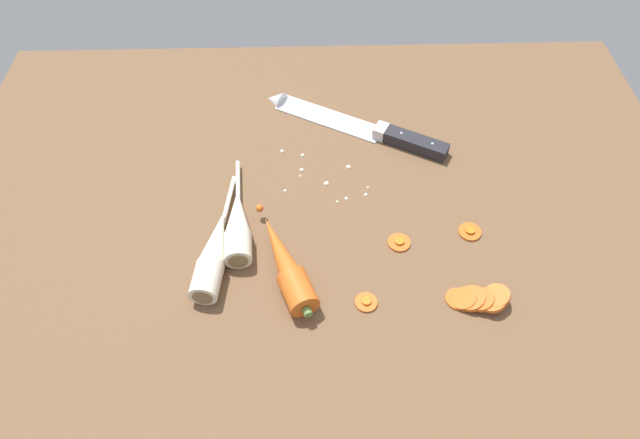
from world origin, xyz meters
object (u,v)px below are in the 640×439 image
Objects in this scene: parsnip_front at (214,253)px; chefs_knife at (350,123)px; carrot_slice_stray_mid at (366,302)px; carrot_slice_stray_far at (399,242)px; carrot_slice_stray_near at (470,231)px; parsnip_mid_left at (238,224)px; carrot_slice_stack at (478,299)px; whole_carrot at (286,265)px.

chefs_knife is at bearing 53.12° from parsnip_front.
carrot_slice_stray_mid is 11.56cm from carrot_slice_stray_far.
carrot_slice_stray_near is 1.01× the size of carrot_slice_stray_far.
chefs_knife is 29.70cm from parsnip_mid_left.
parsnip_front is at bearing 167.58° from carrot_slice_stack.
whole_carrot is 17.43cm from carrot_slice_stray_far.
chefs_knife is 26.69cm from carrot_slice_stray_far.
carrot_slice_stray_far is at bearing 132.29° from carrot_slice_stack.
whole_carrot reaches higher than carrot_slice_stray_mid.
carrot_slice_stray_near is at bearing 6.12° from parsnip_front.
whole_carrot reaches higher than carrot_slice_stray_near.
parsnip_front reaches higher than chefs_knife.
carrot_slice_stray_mid is at bearing -25.67° from whole_carrot.
parsnip_front is at bearing 160.10° from carrot_slice_stray_mid.
carrot_slice_stack reaches higher than carrot_slice_stray_near.
parsnip_front is 37.29cm from carrot_slice_stack.
carrot_slice_stack is 2.48× the size of carrot_slice_stray_near.
whole_carrot is 0.85× the size of parsnip_front.
chefs_knife is 35.59cm from parsnip_front.
carrot_slice_stack is (33.30, -13.05, -1.00)cm from parsnip_mid_left.
parsnip_front is 38.10cm from carrot_slice_stray_near.
carrot_slice_stray_mid is at bearing -90.14° from chefs_knife.
carrot_slice_stray_near is at bearing 8.89° from carrot_slice_stray_far.
carrot_slice_stray_far is (16.67, 4.79, -1.74)cm from whole_carrot.
whole_carrot reaches higher than carrot_slice_stray_far.
chefs_knife is 1.63× the size of whole_carrot.
chefs_knife reaches higher than carrot_slice_stray_near.
parsnip_mid_left is 6.07× the size of carrot_slice_stray_near.
carrot_slice_stack is at bearing -67.55° from chefs_knife.
carrot_slice_stray_mid and carrot_slice_stray_far have the same top height.
parsnip_mid_left is 2.45× the size of carrot_slice_stack.
carrot_slice_stack is 15.17cm from carrot_slice_stray_mid.
parsnip_mid_left is at bearing 158.59° from carrot_slice_stack.
carrot_slice_stray_near is (1.45, 12.08, -0.62)cm from carrot_slice_stack.
chefs_knife is at bearing 112.45° from carrot_slice_stack.
carrot_slice_stray_mid is at bearing -35.05° from parsnip_mid_left.
carrot_slice_stray_near is (34.75, -0.98, -1.62)cm from parsnip_mid_left.
whole_carrot reaches higher than parsnip_front.
carrot_slice_stray_mid is 0.91× the size of carrot_slice_stray_far.
carrot_slice_stack is 14.04cm from carrot_slice_stray_far.
chefs_knife is 10.37× the size of carrot_slice_stray_mid.
carrot_slice_stray_far is (23.86, -2.68, -1.62)cm from parsnip_mid_left.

